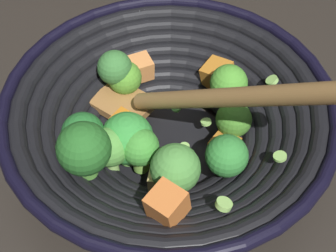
% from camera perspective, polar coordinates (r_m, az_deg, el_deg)
% --- Properties ---
extents(ground_plane, '(4.00, 4.00, 0.00)m').
position_cam_1_polar(ground_plane, '(0.58, 0.07, -2.65)').
color(ground_plane, '#28231E').
extents(wok, '(0.38, 0.35, 0.21)m').
position_cam_1_polar(wok, '(0.53, -0.09, 0.77)').
color(wok, black).
rests_on(wok, ground).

